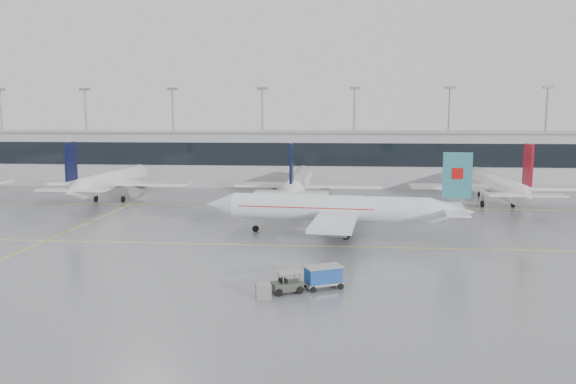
# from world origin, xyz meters

# --- Properties ---
(ground) EXTENTS (320.00, 320.00, 0.00)m
(ground) POSITION_xyz_m (0.00, 0.00, 0.00)
(ground) COLOR gray
(ground) RESTS_ON ground
(taxi_line_main) EXTENTS (120.00, 0.25, 0.01)m
(taxi_line_main) POSITION_xyz_m (0.00, 0.00, 0.01)
(taxi_line_main) COLOR yellow
(taxi_line_main) RESTS_ON ground
(taxi_line_north) EXTENTS (120.00, 0.25, 0.01)m
(taxi_line_north) POSITION_xyz_m (0.00, 30.00, 0.01)
(taxi_line_north) COLOR yellow
(taxi_line_north) RESTS_ON ground
(taxi_line_cross) EXTENTS (0.25, 60.00, 0.01)m
(taxi_line_cross) POSITION_xyz_m (-30.00, 15.00, 0.01)
(taxi_line_cross) COLOR yellow
(taxi_line_cross) RESTS_ON ground
(terminal) EXTENTS (180.00, 15.00, 12.00)m
(terminal) POSITION_xyz_m (0.00, 62.00, 6.00)
(terminal) COLOR #A6A6AA
(terminal) RESTS_ON ground
(terminal_glass) EXTENTS (180.00, 0.20, 5.00)m
(terminal_glass) POSITION_xyz_m (0.00, 54.45, 7.50)
(terminal_glass) COLOR black
(terminal_glass) RESTS_ON ground
(terminal_roof) EXTENTS (182.00, 16.00, 0.40)m
(terminal_roof) POSITION_xyz_m (0.00, 62.00, 12.20)
(terminal_roof) COLOR gray
(terminal_roof) RESTS_ON ground
(light_masts) EXTENTS (156.40, 1.00, 22.60)m
(light_masts) POSITION_xyz_m (0.00, 68.00, 13.34)
(light_masts) COLOR gray
(light_masts) RESTS_ON ground
(air_canada_jet) EXTENTS (35.92, 28.68, 11.20)m
(air_canada_jet) POSITION_xyz_m (7.21, 6.70, 3.54)
(air_canada_jet) COLOR white
(air_canada_jet) RESTS_ON ground
(parked_jet_b) EXTENTS (29.64, 36.96, 11.72)m
(parked_jet_b) POSITION_xyz_m (-35.00, 33.69, 3.71)
(parked_jet_b) COLOR white
(parked_jet_b) RESTS_ON ground
(parked_jet_c) EXTENTS (29.64, 36.96, 11.72)m
(parked_jet_c) POSITION_xyz_m (-0.00, 33.69, 3.71)
(parked_jet_c) COLOR white
(parked_jet_c) RESTS_ON ground
(parked_jet_d) EXTENTS (29.64, 36.96, 11.72)m
(parked_jet_d) POSITION_xyz_m (35.00, 33.69, 3.71)
(parked_jet_d) COLOR white
(parked_jet_d) RESTS_ON ground
(baggage_tug) EXTENTS (4.00, 2.68, 1.95)m
(baggage_tug) POSITION_xyz_m (2.51, -18.46, 0.69)
(baggage_tug) COLOR #373B32
(baggage_tug) RESTS_ON ground
(baggage_cart) EXTENTS (3.88, 3.17, 2.11)m
(baggage_cart) POSITION_xyz_m (5.75, -16.89, 1.24)
(baggage_cart) COLOR gray
(baggage_cart) RESTS_ON ground
(gse_unit) EXTENTS (1.57, 1.50, 1.30)m
(gse_unit) POSITION_xyz_m (0.61, -20.12, 0.65)
(gse_unit) COLOR gray
(gse_unit) RESTS_ON ground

